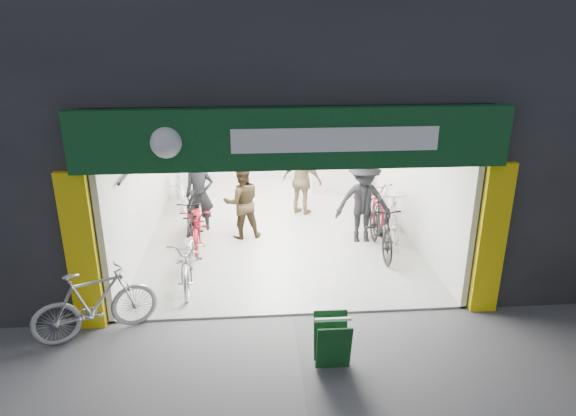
{
  "coord_description": "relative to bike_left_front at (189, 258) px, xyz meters",
  "views": [
    {
      "loc": [
        -0.65,
        -7.4,
        4.68
      ],
      "look_at": [
        0.05,
        1.5,
        1.37
      ],
      "focal_mm": 32.0,
      "sensor_mm": 36.0,
      "label": 1
    }
  ],
  "objects": [
    {
      "name": "ground",
      "position": [
        1.8,
        -1.3,
        -0.51
      ],
      "size": [
        60.0,
        60.0,
        0.0
      ],
      "primitive_type": "plane",
      "color": "#56565B",
      "rests_on": "ground"
    },
    {
      "name": "building",
      "position": [
        2.71,
        3.69,
        3.81
      ],
      "size": [
        17.0,
        10.27,
        8.0
      ],
      "color": "#232326",
      "rests_on": "ground"
    },
    {
      "name": "bike_left_front",
      "position": [
        0.0,
        0.0,
        0.0
      ],
      "size": [
        0.74,
        1.95,
        1.01
      ],
      "primitive_type": "imported",
      "rotation": [
        0.0,
        0.0,
        0.04
      ],
      "color": "#A4A4A8",
      "rests_on": "ground"
    },
    {
      "name": "bike_left_midfront",
      "position": [
        -0.14,
        1.98,
        0.03
      ],
      "size": [
        0.53,
        1.79,
        1.07
      ],
      "primitive_type": "imported",
      "rotation": [
        0.0,
        0.0,
        -0.01
      ],
      "color": "black",
      "rests_on": "ground"
    },
    {
      "name": "bike_left_midback",
      "position": [
        0.0,
        1.7,
        -0.02
      ],
      "size": [
        0.75,
        1.88,
        0.97
      ],
      "primitive_type": "imported",
      "rotation": [
        0.0,
        0.0,
        0.06
      ],
      "color": "maroon",
      "rests_on": "ground"
    },
    {
      "name": "bike_left_back",
      "position": [
        -0.7,
        4.36,
        0.08
      ],
      "size": [
        0.92,
        2.01,
        1.16
      ],
      "primitive_type": "imported",
      "rotation": [
        0.0,
        0.0,
        0.2
      ],
      "color": "silver",
      "rests_on": "ground"
    },
    {
      "name": "bike_right_front",
      "position": [
        3.86,
        1.01,
        0.08
      ],
      "size": [
        0.59,
        1.97,
        1.18
      ],
      "primitive_type": "imported",
      "rotation": [
        0.0,
        0.0,
        -0.02
      ],
      "color": "black",
      "rests_on": "ground"
    },
    {
      "name": "bike_right_mid",
      "position": [
        4.08,
        3.03,
        0.02
      ],
      "size": [
        0.96,
        2.06,
        1.04
      ],
      "primitive_type": "imported",
      "rotation": [
        0.0,
        0.0,
        0.14
      ],
      "color": "maroon",
      "rests_on": "ground"
    },
    {
      "name": "bike_right_back",
      "position": [
        4.3,
        2.02,
        0.07
      ],
      "size": [
        0.56,
        1.91,
        1.14
      ],
      "primitive_type": "imported",
      "rotation": [
        0.0,
        0.0,
        -0.01
      ],
      "color": "silver",
      "rests_on": "ground"
    },
    {
      "name": "parked_bike",
      "position": [
        -1.27,
        -1.6,
        0.07
      ],
      "size": [
        1.95,
        1.27,
        1.14
      ],
      "primitive_type": "imported",
      "rotation": [
        0.0,
        0.0,
        2.0
      ],
      "color": "#A2A3A7",
      "rests_on": "ground"
    },
    {
      "name": "customer_a",
      "position": [
        0.0,
        2.54,
        0.39
      ],
      "size": [
        0.69,
        0.5,
        1.78
      ],
      "primitive_type": "imported",
      "rotation": [
        0.0,
        0.0,
        0.11
      ],
      "color": "black",
      "rests_on": "ground"
    },
    {
      "name": "customer_b",
      "position": [
        0.97,
        2.03,
        0.35
      ],
      "size": [
        0.94,
        0.79,
        1.72
      ],
      "primitive_type": "imported",
      "rotation": [
        0.0,
        0.0,
        3.32
      ],
      "color": "#362918",
      "rests_on": "ground"
    },
    {
      "name": "customer_c",
      "position": [
        3.6,
        1.59,
        0.44
      ],
      "size": [
        1.25,
        0.76,
        1.88
      ],
      "primitive_type": "imported",
      "rotation": [
        0.0,
        0.0,
        -0.05
      ],
      "color": "black",
      "rests_on": "ground"
    },
    {
      "name": "customer_d",
      "position": [
        2.45,
        3.38,
        0.4
      ],
      "size": [
        1.13,
        0.94,
        1.8
      ],
      "primitive_type": "imported",
      "rotation": [
        0.0,
        0.0,
        2.57
      ],
      "color": "olive",
      "rests_on": "ground"
    },
    {
      "name": "sandwich_board",
      "position": [
        2.25,
        -2.64,
        -0.09
      ],
      "size": [
        0.51,
        0.51,
        0.76
      ],
      "rotation": [
        0.0,
        0.0,
        -0.01
      ],
      "color": "#104019",
      "rests_on": "ground"
    }
  ]
}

